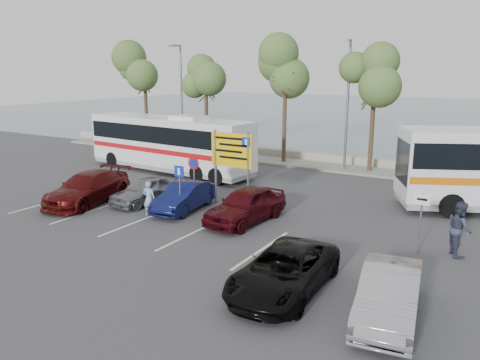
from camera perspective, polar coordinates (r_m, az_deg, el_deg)
The scene contains 24 objects.
ground at distance 20.45m, azimuth -8.19°, elevation -4.90°, with size 120.00×120.00×0.00m, color #37373A.
kerb_strip at distance 32.13m, azimuth 7.74°, elevation 1.90°, with size 44.00×2.40×0.15m, color gray.
seawall at distance 33.91m, azimuth 9.10°, elevation 2.83°, with size 48.00×0.80×0.60m, color gray.
sea at distance 76.26m, azimuth 21.78°, elevation 7.53°, with size 140.00×140.00×0.00m, color #3F5865.
tree_far_left at distance 39.21m, azimuth -11.58°, elevation 12.98°, with size 3.20×3.20×7.60m.
tree_left at distance 35.45m, azimuth -4.20°, elevation 12.68°, with size 3.20×3.20×7.20m.
tree_mid at distance 32.15m, azimuth 5.58°, elevation 13.76°, with size 3.20×3.20×8.00m.
tree_right at distance 30.04m, azimuth 16.19°, elevation 12.43°, with size 3.20×3.20×7.40m.
street_lamp_left at distance 36.29m, azimuth -7.23°, elevation 10.40°, with size 0.45×1.15×8.01m.
street_lamp_right at distance 30.06m, azimuth 12.96°, elevation 9.62°, with size 0.45×1.15×8.01m.
direction_sign at distance 21.81m, azimuth -1.03°, elevation 2.96°, with size 2.20×0.12×3.60m.
sign_no_stop at distance 22.21m, azimuth -5.65°, elevation 0.84°, with size 0.60×0.08×2.35m.
sign_parking at distance 20.76m, azimuth -7.37°, elevation -0.38°, with size 0.50×0.07×2.25m.
sign_taxi at distance 17.38m, azimuth 21.18°, elevation -4.04°, with size 0.50×0.07×2.20m.
lane_markings at distance 20.46m, azimuth -12.45°, elevation -5.06°, with size 12.02×4.20×0.01m, color silver, non-canonical shape.
coach_bus_left at distance 29.90m, azimuth -8.65°, elevation 4.20°, with size 11.97×3.49×3.68m.
car_silver_a at distance 23.20m, azimuth -11.48°, elevation -1.20°, with size 1.51×3.76×1.28m, color gray.
car_blue at distance 21.69m, azimuth -6.78°, elevation -2.03°, with size 1.36×3.90×1.28m, color #10174B.
car_maroon at distance 23.90m, azimuth -18.07°, elevation -0.94°, with size 2.07×5.09×1.48m, color #4A0C0C.
car_red at distance 19.88m, azimuth 0.73°, elevation -3.05°, with size 1.75×4.36×1.49m, color #420910.
suv_black at distance 13.90m, azimuth 5.42°, elevation -10.92°, with size 2.12×4.61×1.28m, color black.
car_silver_b at distance 13.01m, azimuth 17.73°, elevation -13.11°, with size 1.43×4.11×1.35m, color #96969B.
pedestrian_near at distance 20.99m, azimuth -11.03°, elevation -2.26°, with size 0.58×0.38×1.60m, color #7F9AB9.
pedestrian_far at distance 17.97m, azimuth 25.20°, elevation -5.37°, with size 0.94×0.73×1.94m, color #303549.
Camera 1 is at (12.41, -14.98, 6.31)m, focal length 35.00 mm.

